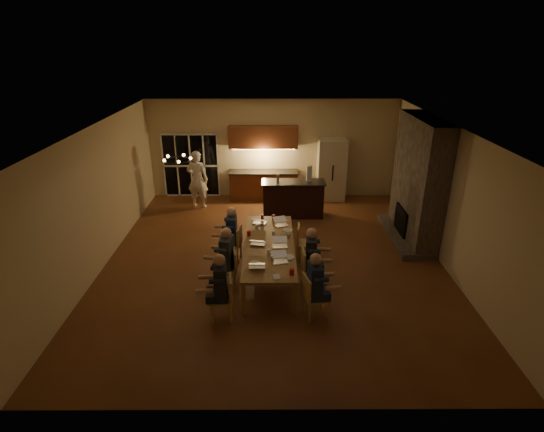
{
  "coord_description": "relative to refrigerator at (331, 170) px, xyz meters",
  "views": [
    {
      "loc": [
        -0.08,
        -9.06,
        5.01
      ],
      "look_at": [
        -0.04,
        0.3,
        1.02
      ],
      "focal_mm": 28.0,
      "sensor_mm": 36.0,
      "label": 1
    }
  ],
  "objects": [
    {
      "name": "back_wall",
      "position": [
        -1.9,
        0.37,
        0.6
      ],
      "size": [
        8.0,
        0.04,
        3.2
      ],
      "primitive_type": "cube",
      "color": "#C4B38A",
      "rests_on": "ground"
    },
    {
      "name": "laptop_c",
      "position": [
        -2.25,
        -4.8,
        -0.14
      ],
      "size": [
        0.37,
        0.33,
        0.23
      ],
      "primitive_type": null,
      "rotation": [
        0.0,
        0.0,
        2.95
      ],
      "color": "silver",
      "rests_on": "dining_table"
    },
    {
      "name": "can_cola",
      "position": [
        -2.18,
        -3.43,
        -0.19
      ],
      "size": [
        0.07,
        0.07,
        0.12
      ],
      "primitive_type": "cylinder",
      "color": "#3F0F0C",
      "rests_on": "dining_table"
    },
    {
      "name": "refrigerator",
      "position": [
        0.0,
        0.0,
        0.0
      ],
      "size": [
        0.9,
        0.68,
        2.0
      ],
      "primitive_type": "cube",
      "color": "beige",
      "rests_on": "ground"
    },
    {
      "name": "laptop_f",
      "position": [
        -1.72,
        -3.81,
        -0.14
      ],
      "size": [
        0.39,
        0.37,
        0.23
      ],
      "primitive_type": null,
      "rotation": [
        0.0,
        0.0,
        0.34
      ],
      "color": "silver",
      "rests_on": "dining_table"
    },
    {
      "name": "person_left_mid",
      "position": [
        -2.89,
        -5.31,
        -0.31
      ],
      "size": [
        0.7,
        0.7,
        1.38
      ],
      "primitive_type": null,
      "rotation": [
        0.0,
        0.0,
        -1.76
      ],
      "color": "#34383D",
      "rests_on": "ground"
    },
    {
      "name": "plate_far",
      "position": [
        -1.57,
        -4.1,
        -0.24
      ],
      "size": [
        0.24,
        0.24,
        0.02
      ],
      "primitive_type": "cylinder",
      "color": "white",
      "rests_on": "dining_table"
    },
    {
      "name": "bar_bottle",
      "position": [
        -1.76,
        -1.48,
        0.2
      ],
      "size": [
        0.09,
        0.09,
        0.24
      ],
      "primitive_type": "cylinder",
      "color": "#99999E",
      "rests_on": "bar_island"
    },
    {
      "name": "person_left_near",
      "position": [
        -2.9,
        -6.47,
        -0.31
      ],
      "size": [
        0.64,
        0.64,
        1.38
      ],
      "primitive_type": null,
      "rotation": [
        0.0,
        0.0,
        -1.5
      ],
      "color": "#22252B",
      "rests_on": "ground"
    },
    {
      "name": "plate_left",
      "position": [
        -2.29,
        -5.71,
        -0.24
      ],
      "size": [
        0.22,
        0.22,
        0.02
      ],
      "primitive_type": "cylinder",
      "color": "white",
      "rests_on": "dining_table"
    },
    {
      "name": "person_right_mid",
      "position": [
        -1.13,
        -5.35,
        -0.31
      ],
      "size": [
        0.64,
        0.64,
        1.38
      ],
      "primitive_type": null,
      "rotation": [
        0.0,
        0.0,
        1.49
      ],
      "color": "#22252B",
      "rests_on": "ground"
    },
    {
      "name": "chair_left_near",
      "position": [
        -2.92,
        -6.48,
        -0.55
      ],
      "size": [
        0.49,
        0.49,
        0.89
      ],
      "primitive_type": null,
      "rotation": [
        0.0,
        0.0,
        -1.44
      ],
      "color": "tan",
      "rests_on": "ground"
    },
    {
      "name": "french_doors",
      "position": [
        -4.6,
        0.32,
        0.05
      ],
      "size": [
        1.86,
        0.08,
        2.1
      ],
      "primitive_type": "cube",
      "color": "black",
      "rests_on": "ground"
    },
    {
      "name": "mug_mid",
      "position": [
        -1.9,
        -4.35,
        -0.2
      ],
      "size": [
        0.08,
        0.08,
        0.1
      ],
      "primitive_type": "cylinder",
      "color": "white",
      "rests_on": "dining_table"
    },
    {
      "name": "person_right_near",
      "position": [
        -1.15,
        -6.44,
        -0.31
      ],
      "size": [
        0.68,
        0.68,
        1.38
      ],
      "primitive_type": null,
      "rotation": [
        0.0,
        0.0,
        1.71
      ],
      "color": "navy",
      "rests_on": "ground"
    },
    {
      "name": "fireplace",
      "position": [
        1.8,
        -2.95,
        0.6
      ],
      "size": [
        0.58,
        2.5,
        3.2
      ],
      "primitive_type": "cube",
      "color": "#64584F",
      "rests_on": "ground"
    },
    {
      "name": "can_right",
      "position": [
        -1.57,
        -4.53,
        -0.19
      ],
      "size": [
        0.07,
        0.07,
        0.12
      ],
      "primitive_type": "cylinder",
      "color": "#B2B2B7",
      "rests_on": "dining_table"
    },
    {
      "name": "left_wall",
      "position": [
        -5.92,
        -4.15,
        0.6
      ],
      "size": [
        0.04,
        9.0,
        3.2
      ],
      "primitive_type": "cube",
      "color": "#C4B38A",
      "rests_on": "ground"
    },
    {
      "name": "chair_left_mid",
      "position": [
        -2.93,
        -5.39,
        -0.55
      ],
      "size": [
        0.5,
        0.5,
        0.89
      ],
      "primitive_type": null,
      "rotation": [
        0.0,
        0.0,
        -1.42
      ],
      "color": "tan",
      "rests_on": "ground"
    },
    {
      "name": "laptop_a",
      "position": [
        -2.25,
        -5.81,
        -0.14
      ],
      "size": [
        0.32,
        0.28,
        0.23
      ],
      "primitive_type": null,
      "rotation": [
        0.0,
        0.0,
        3.15
      ],
      "color": "silver",
      "rests_on": "dining_table"
    },
    {
      "name": "bar_island",
      "position": [
        -1.3,
        -1.44,
        -0.46
      ],
      "size": [
        1.86,
        0.68,
        1.08
      ],
      "primitive_type": "cube",
      "rotation": [
        0.0,
        0.0,
        0.0
      ],
      "color": "black",
      "rests_on": "ground"
    },
    {
      "name": "kitchenette",
      "position": [
        -2.2,
        0.05,
        0.2
      ],
      "size": [
        2.24,
        0.68,
        2.4
      ],
      "primitive_type": null,
      "color": "brown",
      "rests_on": "ground"
    },
    {
      "name": "right_wall",
      "position": [
        2.12,
        -4.15,
        0.6
      ],
      "size": [
        0.04,
        9.0,
        3.2
      ],
      "primitive_type": "cube",
      "color": "#C4B38A",
      "rests_on": "ground"
    },
    {
      "name": "can_silver",
      "position": [
        -1.94,
        -5.58,
        -0.19
      ],
      "size": [
        0.07,
        0.07,
        0.12
      ],
      "primitive_type": "cylinder",
      "color": "#B2B2B7",
      "rests_on": "dining_table"
    },
    {
      "name": "chair_left_far",
      "position": [
        -2.91,
        -4.19,
        -0.55
      ],
      "size": [
        0.5,
        0.5,
        0.89
      ],
      "primitive_type": null,
      "rotation": [
        0.0,
        0.0,
        -1.73
      ],
      "color": "tan",
      "rests_on": "ground"
    },
    {
      "name": "person_left_far",
      "position": [
        -2.89,
        -4.19,
        -0.31
      ],
      "size": [
        0.61,
        0.61,
        1.38
      ],
      "primitive_type": null,
      "rotation": [
        0.0,
        0.0,
        -1.58
      ],
      "color": "navy",
      "rests_on": "ground"
    },
    {
      "name": "notepad",
      "position": [
        -1.86,
        -6.21,
        -0.24
      ],
      "size": [
        0.15,
        0.2,
        0.01
      ],
      "primitive_type": "cube",
      "rotation": [
        0.0,
        0.0,
        0.08
      ],
      "color": "white",
      "rests_on": "dining_table"
    },
    {
      "name": "laptop_d",
      "position": [
        -1.77,
        -4.94,
        -0.14
      ],
      "size": [
        0.33,
        0.29,
        0.23
      ],
      "primitive_type": null,
      "rotation": [
        0.0,
        0.0,
        0.03
      ],
      "color": "silver",
      "rests_on": "dining_table"
    },
    {
      "name": "ceiling",
      "position": [
        -1.9,
        -4.15,
        2.22
      ],
      "size": [
        8.0,
        9.0,
        0.04
      ],
      "primitive_type": "cube",
      "color": "white",
      "rests_on": "back_wall"
    },
    {
      "name": "redcup_mid",
      "position": [
        -2.48,
        -4.37,
        -0.19
      ],
      "size": [
        0.08,
        0.08,
        0.12
      ],
      "primitive_type": "cylinder",
      "color": "red",
      "rests_on": "dining_table"
    },
    {
      "name": "mug_back",
      "position": [
        -2.31,
        -4.02,
        -0.2
      ],
      "size": [
        0.09,
        0.09,
        0.1
      ],
      "primitive_type": "cylinder",
      "color": "white",
      "rests_on": "dining_table"
    },
    {
      "name": "floor",
      "position": [
        -1.9,
        -4.15,
        -1.0
      ],
      "size": [
        9.0,
        9.0,
        0.0
      ],
      "primitive_type": "plane",
      "color": "brown",
      "rests_on": "ground"
    },
    {
      "name": "chandelier",
      "position": [
        -3.81,
        -5.1,
        1.75
      ],
      "size": [
        0.56,
        0.56,
        0.03
      ],
      "primitive_type": "torus",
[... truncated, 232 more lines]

